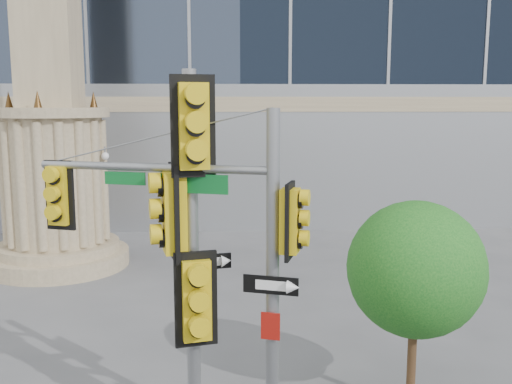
{
  "coord_description": "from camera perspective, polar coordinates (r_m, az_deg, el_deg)",
  "views": [
    {
      "loc": [
        -0.54,
        -9.24,
        5.19
      ],
      "look_at": [
        0.03,
        2.0,
        3.46
      ],
      "focal_mm": 40.0,
      "sensor_mm": 36.0,
      "label": 1
    }
  ],
  "objects": [
    {
      "name": "monument",
      "position": [
        19.04,
        -19.82,
        9.21
      ],
      "size": [
        4.4,
        4.4,
        16.6
      ],
      "color": "gray",
      "rests_on": "ground"
    },
    {
      "name": "main_signal_pole",
      "position": [
        8.27,
        -4.63,
        -5.3
      ],
      "size": [
        3.87,
        1.53,
        5.15
      ],
      "rotation": [
        0.0,
        0.0,
        -0.31
      ],
      "color": "slate",
      "rests_on": "ground"
    },
    {
      "name": "secondary_signal_pole",
      "position": [
        8.33,
        -6.71,
        -4.15
      ],
      "size": [
        1.05,
        0.75,
        5.69
      ],
      "rotation": [
        0.0,
        0.0,
        0.23
      ],
      "color": "slate",
      "rests_on": "ground"
    },
    {
      "name": "street_tree",
      "position": [
        9.96,
        15.86,
        -7.94
      ],
      "size": [
        2.33,
        2.28,
        3.63
      ],
      "color": "gray",
      "rests_on": "ground"
    }
  ]
}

